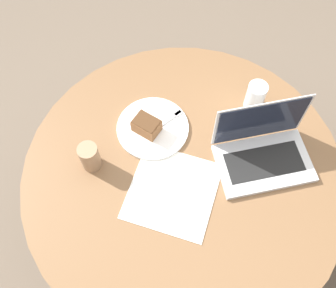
% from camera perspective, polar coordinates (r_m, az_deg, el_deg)
% --- Properties ---
extents(ground_plane, '(12.00, 12.00, 0.00)m').
position_cam_1_polar(ground_plane, '(2.09, 1.57, -12.66)').
color(ground_plane, '#6B5B4C').
extents(dining_table, '(1.12, 1.12, 0.77)m').
position_cam_1_polar(dining_table, '(1.50, 2.15, -6.28)').
color(dining_table, brown).
rests_on(dining_table, ground_plane).
extents(paper_document, '(0.38, 0.38, 0.00)m').
position_cam_1_polar(paper_document, '(1.33, 0.65, -6.81)').
color(paper_document, white).
rests_on(paper_document, dining_table).
extents(plate, '(0.26, 0.26, 0.01)m').
position_cam_1_polar(plate, '(1.44, -2.23, 2.34)').
color(plate, white).
rests_on(plate, dining_table).
extents(cake_slice, '(0.11, 0.11, 0.06)m').
position_cam_1_polar(cake_slice, '(1.40, -3.14, 2.70)').
color(cake_slice, brown).
rests_on(cake_slice, plate).
extents(fork, '(0.15, 0.11, 0.00)m').
position_cam_1_polar(fork, '(1.44, -0.08, 3.44)').
color(fork, silver).
rests_on(fork, plate).
extents(coffee_glass, '(0.07, 0.07, 0.11)m').
position_cam_1_polar(coffee_glass, '(1.35, -11.28, -1.84)').
color(coffee_glass, '#997556').
rests_on(coffee_glass, dining_table).
extents(water_glass, '(0.07, 0.07, 0.11)m').
position_cam_1_polar(water_glass, '(1.48, 12.58, 6.80)').
color(water_glass, silver).
rests_on(water_glass, dining_table).
extents(laptop, '(0.34, 0.25, 0.22)m').
position_cam_1_polar(laptop, '(1.39, 13.59, -1.03)').
color(laptop, silver).
rests_on(laptop, dining_table).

